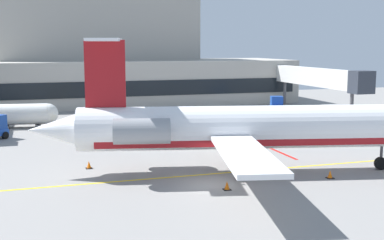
{
  "coord_description": "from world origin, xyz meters",
  "views": [
    {
      "loc": [
        -10.84,
        -29.91,
        8.91
      ],
      "look_at": [
        1.16,
        8.04,
        3.0
      ],
      "focal_mm": 47.46,
      "sensor_mm": 36.0,
      "label": 1
    }
  ],
  "objects_px": {
    "regional_jet": "(247,128)",
    "pushback_tractor": "(84,126)",
    "fuel_tank": "(22,114)",
    "belt_loader": "(277,106)"
  },
  "relations": [
    {
      "from": "regional_jet",
      "to": "fuel_tank",
      "type": "bearing_deg",
      "value": 121.26
    },
    {
      "from": "pushback_tractor",
      "to": "belt_loader",
      "type": "height_order",
      "value": "belt_loader"
    },
    {
      "from": "regional_jet",
      "to": "pushback_tractor",
      "type": "relative_size",
      "value": 8.04
    },
    {
      "from": "fuel_tank",
      "to": "regional_jet",
      "type": "bearing_deg",
      "value": -58.74
    },
    {
      "from": "fuel_tank",
      "to": "pushback_tractor",
      "type": "bearing_deg",
      "value": -45.52
    },
    {
      "from": "belt_loader",
      "to": "pushback_tractor",
      "type": "bearing_deg",
      "value": -162.98
    },
    {
      "from": "fuel_tank",
      "to": "belt_loader",
      "type": "bearing_deg",
      "value": 3.19
    },
    {
      "from": "regional_jet",
      "to": "pushback_tractor",
      "type": "bearing_deg",
      "value": 116.04
    },
    {
      "from": "regional_jet",
      "to": "belt_loader",
      "type": "height_order",
      "value": "regional_jet"
    },
    {
      "from": "regional_jet",
      "to": "pushback_tractor",
      "type": "distance_m",
      "value": 21.51
    }
  ]
}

